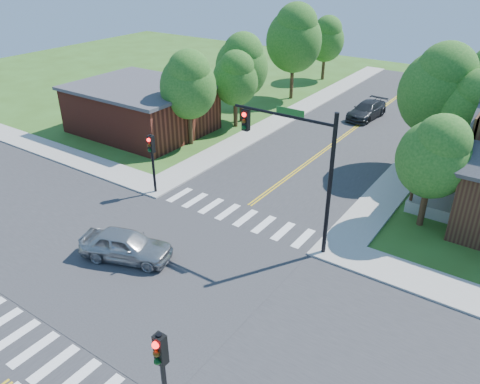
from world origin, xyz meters
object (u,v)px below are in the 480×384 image
Objects in this scene: signal_mast_ne at (298,155)px; car_silver at (126,246)px; signal_pole_se at (162,364)px; signal_pole_nw at (152,153)px; car_dgrey at (367,111)px.

signal_mast_ne reaches higher than car_silver.
signal_pole_nw is (-11.20, 11.20, 0.00)m from signal_pole_se.
signal_pole_se is 0.80× the size of car_silver.
car_silver is 26.52m from car_dgrey.
signal_mast_ne is 21.54m from car_dgrey.
signal_mast_ne is 9.76m from signal_pole_nw.
signal_mast_ne is at bearing 98.56° from signal_pole_se.
signal_mast_ne is at bearing -73.61° from car_dgrey.
signal_pole_se is (1.69, -11.21, -2.19)m from signal_mast_ne.
signal_mast_ne is 11.55m from signal_pole_se.
signal_mast_ne is at bearing -65.53° from car_silver.
signal_pole_se is 32.52m from car_dgrey.
signal_mast_ne is 1.51× the size of car_silver.
signal_mast_ne is 1.89× the size of signal_pole_se.
car_dgrey is at bearing 100.28° from signal_pole_se.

